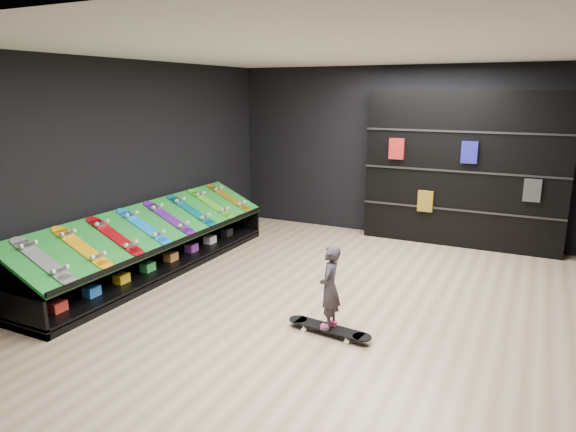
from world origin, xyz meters
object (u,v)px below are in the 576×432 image
at_px(back_shelving, 463,170).
at_px(child, 329,303).
at_px(display_rack, 156,254).
at_px(floor_skateboard, 329,331).

xyz_separation_m(back_shelving, child, (-0.72, -4.10, -0.92)).
xyz_separation_m(display_rack, floor_skateboard, (3.03, -0.78, -0.20)).
bearing_deg(child, floor_skateboard, 0.00).
xyz_separation_m(floor_skateboard, child, (0.00, 0.00, 0.32)).
xyz_separation_m(display_rack, back_shelving, (3.75, 3.32, 1.04)).
distance_m(display_rack, floor_skateboard, 3.13).
relative_size(back_shelving, floor_skateboard, 3.28).
bearing_deg(display_rack, floor_skateboard, -14.50).
xyz_separation_m(display_rack, child, (3.03, -0.78, 0.11)).
relative_size(back_shelving, child, 5.87).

